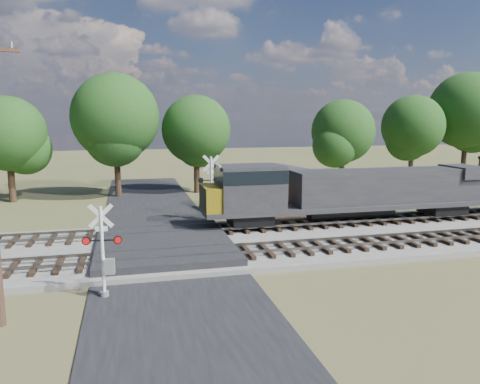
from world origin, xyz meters
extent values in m
plane|color=#4E522C|center=(0.00, 0.00, 0.00)|extent=(160.00, 160.00, 0.00)
cube|color=gray|center=(10.00, 0.50, 0.15)|extent=(140.00, 10.00, 0.30)
cube|color=black|center=(0.00, 0.00, 0.04)|extent=(7.00, 60.00, 0.08)
cube|color=#262628|center=(0.00, 0.50, 0.32)|extent=(7.00, 9.00, 0.62)
cube|color=black|center=(2.00, -2.00, 0.39)|extent=(44.00, 2.60, 0.18)
cube|color=#59554C|center=(10.00, -2.72, 0.55)|extent=(140.00, 0.08, 0.15)
cube|color=#59554C|center=(10.00, -1.28, 0.55)|extent=(140.00, 0.08, 0.15)
cube|color=black|center=(2.00, 3.00, 0.39)|extent=(44.00, 2.60, 0.18)
cube|color=#59554C|center=(10.00, 2.28, 0.55)|extent=(140.00, 0.08, 0.15)
cube|color=#59554C|center=(10.00, 3.72, 0.55)|extent=(140.00, 0.08, 0.15)
cylinder|color=silver|center=(-2.84, -5.69, 1.86)|extent=(0.13, 0.13, 3.72)
cylinder|color=gray|center=(-2.84, -5.69, 0.14)|extent=(0.33, 0.33, 0.28)
cube|color=silver|center=(-2.84, -5.69, 3.35)|extent=(0.97, 0.14, 0.97)
cube|color=silver|center=(-2.84, -5.69, 3.35)|extent=(0.97, 0.14, 0.97)
cube|color=silver|center=(-2.84, -5.69, 2.83)|extent=(0.47, 0.08, 0.20)
cube|color=black|center=(-2.84, -5.69, 2.37)|extent=(1.48, 0.22, 0.06)
cylinder|color=red|center=(-3.44, -5.62, 2.37)|extent=(0.34, 0.13, 0.33)
cylinder|color=red|center=(-2.24, -5.75, 2.37)|extent=(0.34, 0.13, 0.33)
cube|color=gray|center=(-2.61, -5.71, 1.30)|extent=(0.45, 0.32, 0.60)
cylinder|color=silver|center=(3.80, 7.12, 2.22)|extent=(0.16, 0.16, 4.44)
cylinder|color=gray|center=(3.80, 7.12, 0.17)|extent=(0.40, 0.40, 0.33)
cube|color=silver|center=(3.80, 7.12, 4.00)|extent=(1.16, 0.16, 1.16)
cube|color=silver|center=(3.80, 7.12, 4.00)|extent=(1.16, 0.16, 1.16)
cube|color=silver|center=(3.80, 7.12, 3.39)|extent=(0.56, 0.09, 0.24)
cube|color=black|center=(3.80, 7.12, 2.83)|extent=(1.77, 0.24, 0.07)
cylinder|color=red|center=(4.52, 7.05, 2.83)|extent=(0.41, 0.15, 0.40)
cylinder|color=red|center=(3.08, 7.19, 2.83)|extent=(0.41, 0.15, 0.40)
cube|color=gray|center=(3.52, 7.15, 1.55)|extent=(0.53, 0.38, 0.72)
cube|color=#3F271B|center=(8.38, 8.75, 1.58)|extent=(5.36, 5.36, 3.17)
cube|color=#303032|center=(8.38, 8.75, 3.28)|extent=(5.89, 5.89, 0.23)
cylinder|color=black|center=(-11.25, 18.07, 2.21)|extent=(0.56, 0.56, 4.42)
sphere|color=#1B3C13|center=(-11.25, 18.07, 5.75)|extent=(6.19, 6.19, 6.19)
cylinder|color=black|center=(-2.62, 18.58, 2.73)|extent=(0.56, 0.56, 5.46)
sphere|color=#1B3C13|center=(-2.62, 18.58, 7.09)|extent=(7.64, 7.64, 7.64)
cylinder|color=black|center=(4.62, 19.47, 2.28)|extent=(0.56, 0.56, 4.57)
sphere|color=#1B3C13|center=(4.62, 19.47, 5.94)|extent=(6.40, 6.40, 6.40)
cylinder|color=black|center=(18.83, 18.08, 2.20)|extent=(0.56, 0.56, 4.40)
sphere|color=#1B3C13|center=(18.83, 18.08, 5.72)|extent=(6.16, 6.16, 6.16)
cylinder|color=black|center=(28.02, 20.31, 2.35)|extent=(0.56, 0.56, 4.71)
sphere|color=#1B3C13|center=(28.02, 20.31, 6.12)|extent=(6.59, 6.59, 6.59)
cylinder|color=black|center=(35.00, 20.75, 3.00)|extent=(0.56, 0.56, 6.00)
sphere|color=#1B3C13|center=(35.00, 20.75, 7.79)|extent=(8.39, 8.39, 8.39)
camera|label=1|loc=(-1.77, -24.18, 7.16)|focal=35.00mm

